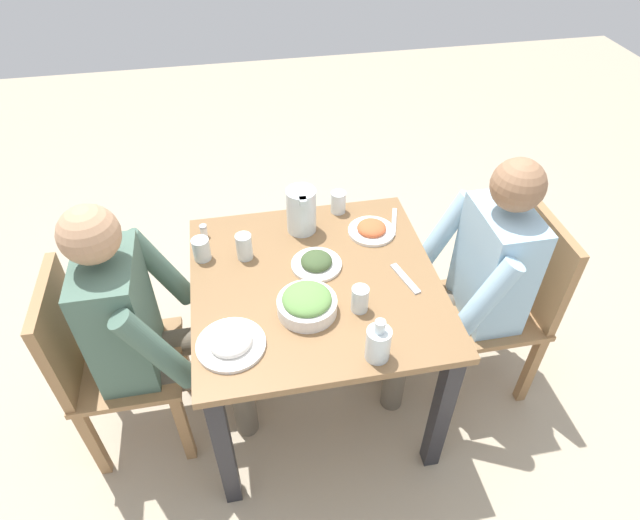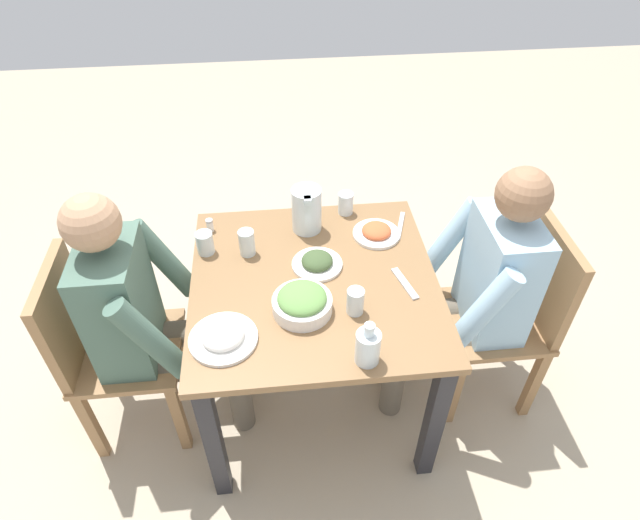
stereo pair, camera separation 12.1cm
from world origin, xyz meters
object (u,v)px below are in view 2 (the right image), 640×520
at_px(dining_table, 314,302).
at_px(diner_near, 473,288).
at_px(chair_far, 103,344).
at_px(diner_far, 149,314).
at_px(water_glass_far_right, 346,203).
at_px(salt_shaker, 210,225).
at_px(water_glass_far_left, 355,301).
at_px(water_pitcher, 306,209).
at_px(oil_carafe, 368,348).
at_px(water_glass_by_pitcher, 205,243).
at_px(plate_dolmas, 317,262).
at_px(plate_rice_curry, 376,232).
at_px(chair_near, 514,310).
at_px(salad_bowl, 302,302).
at_px(plate_yoghurt, 223,336).
at_px(water_glass_near_right, 247,243).

xyz_separation_m(dining_table, diner_near, (-0.02, -0.61, 0.03)).
relative_size(chair_far, diner_far, 0.75).
bearing_deg(water_glass_far_right, chair_far, 113.56).
bearing_deg(salt_shaker, chair_far, 131.03).
bearing_deg(water_glass_far_left, dining_table, 36.08).
xyz_separation_m(diner_near, water_pitcher, (0.33, 0.62, 0.18)).
distance_m(water_pitcher, oil_carafe, 0.71).
distance_m(water_glass_by_pitcher, salt_shaker, 0.14).
bearing_deg(water_glass_far_left, water_glass_by_pitcher, 54.83).
relative_size(diner_far, salt_shaker, 21.51).
xyz_separation_m(diner_near, oil_carafe, (-0.36, 0.48, 0.14)).
height_order(plate_dolmas, plate_rice_curry, plate_dolmas).
height_order(chair_near, oil_carafe, oil_carafe).
bearing_deg(salt_shaker, water_pitcher, -94.03).
relative_size(chair_far, salad_bowl, 4.17).
xyz_separation_m(plate_yoghurt, oil_carafe, (-0.13, -0.46, 0.04)).
bearing_deg(plate_rice_curry, plate_dolmas, 121.58).
distance_m(water_pitcher, plate_rice_curry, 0.30).
distance_m(chair_far, water_glass_far_left, 0.99).
height_order(chair_near, diner_near, diner_near).
bearing_deg(chair_far, salad_bowl, -98.90).
distance_m(diner_near, salt_shaker, 1.08).
xyz_separation_m(diner_far, water_pitcher, (0.34, -0.61, 0.18)).
bearing_deg(chair_far, chair_near, -89.75).
relative_size(diner_far, water_glass_far_right, 12.27).
xyz_separation_m(diner_far, salad_bowl, (-0.12, -0.56, 0.13)).
bearing_deg(salt_shaker, water_glass_near_right, -136.32).
bearing_deg(water_glass_far_right, oil_carafe, 176.94).
bearing_deg(diner_near, water_glass_far_right, 46.04).
bearing_deg(diner_far, water_glass_far_left, -100.87).
relative_size(chair_near, water_glass_by_pitcher, 9.51).
xyz_separation_m(diner_near, plate_dolmas, (0.10, 0.59, 0.10)).
bearing_deg(dining_table, water_glass_near_right, 53.84).
bearing_deg(water_glass_by_pitcher, diner_near, -102.45).
relative_size(dining_table, plate_dolmas, 4.73).
xyz_separation_m(plate_rice_curry, plate_yoghurt, (-0.49, 0.60, 0.00)).
relative_size(chair_near, diner_far, 0.75).
height_order(diner_far, plate_dolmas, diner_far).
height_order(water_glass_near_right, water_glass_far_left, water_glass_near_right).
bearing_deg(water_pitcher, dining_table, -179.43).
distance_m(oil_carafe, salt_shaker, 0.89).
bearing_deg(plate_rice_curry, dining_table, 130.28).
height_order(plate_yoghurt, water_glass_far_left, water_glass_far_left).
bearing_deg(chair_near, salt_shaker, 73.47).
relative_size(salad_bowl, water_glass_far_right, 2.20).
height_order(salad_bowl, plate_yoghurt, salad_bowl).
bearing_deg(diner_near, chair_near, -90.00).
height_order(chair_far, water_pitcher, water_pitcher).
bearing_deg(water_glass_far_left, diner_near, -73.06).
relative_size(diner_near, water_glass_far_left, 11.79).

